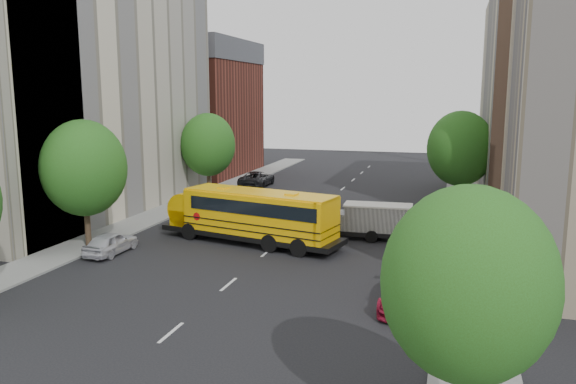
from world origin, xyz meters
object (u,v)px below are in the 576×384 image
at_px(street_tree_4, 460,149).
at_px(street_tree_5, 459,141).
at_px(parked_car_4, 438,210).
at_px(street_tree_2, 208,145).
at_px(school_bus, 249,213).
at_px(safari_truck, 371,220).
at_px(parked_car_2, 257,179).
at_px(street_tree_1, 84,168).
at_px(parked_car_3, 408,290).
at_px(parked_car_1, 194,207).
at_px(parked_car_0, 111,243).
at_px(street_tree_3, 468,284).

xyz_separation_m(street_tree_4, street_tree_5, (-0.00, 12.00, -0.37)).
xyz_separation_m(street_tree_4, parked_car_4, (-1.40, -3.80, -4.31)).
relative_size(street_tree_2, school_bus, 0.61).
height_order(school_bus, safari_truck, school_bus).
distance_m(street_tree_5, parked_car_2, 20.80).
height_order(street_tree_1, parked_car_3, street_tree_1).
relative_size(parked_car_1, parked_car_2, 0.69).
relative_size(street_tree_5, parked_car_3, 1.46).
bearing_deg(street_tree_2, parked_car_3, -48.54).
relative_size(street_tree_1, parked_car_2, 1.40).
xyz_separation_m(street_tree_5, parked_car_0, (-19.80, -30.89, -4.02)).
bearing_deg(parked_car_1, street_tree_1, 74.72).
height_order(street_tree_1, safari_truck, street_tree_1).
xyz_separation_m(school_bus, parked_car_2, (-6.98, 21.17, -1.15)).
bearing_deg(street_tree_1, street_tree_4, 39.29).
distance_m(street_tree_3, parked_car_3, 10.51).
relative_size(school_bus, parked_car_4, 2.79).
bearing_deg(street_tree_5, parked_car_1, -135.12).
xyz_separation_m(school_bus, parked_car_4, (11.42, 10.38, -1.17)).
bearing_deg(parked_car_0, street_tree_3, 146.83).
bearing_deg(street_tree_1, street_tree_2, 90.00).
bearing_deg(street_tree_5, parked_car_4, -95.06).
relative_size(street_tree_4, street_tree_5, 1.08).
distance_m(street_tree_3, parked_car_0, 24.04).
relative_size(parked_car_2, parked_car_3, 1.10).
bearing_deg(safari_truck, parked_car_3, -76.92).
xyz_separation_m(street_tree_2, parked_car_3, (19.80, -22.41, -4.08)).
bearing_deg(school_bus, street_tree_3, -41.50).
xyz_separation_m(street_tree_3, parked_car_2, (-19.80, 38.99, -3.67)).
relative_size(parked_car_0, parked_car_3, 0.78).
xyz_separation_m(street_tree_4, parked_car_3, (-2.20, -22.41, -4.33)).
bearing_deg(street_tree_3, street_tree_5, 90.00).
height_order(street_tree_5, parked_car_3, street_tree_5).
xyz_separation_m(parked_car_0, parked_car_1, (0.00, 11.18, -0.04)).
distance_m(street_tree_1, parked_car_0, 4.89).
height_order(street_tree_2, street_tree_4, street_tree_4).
bearing_deg(street_tree_3, parked_car_1, 129.19).
distance_m(street_tree_5, safari_truck, 23.90).
relative_size(street_tree_3, school_bus, 0.56).
height_order(street_tree_1, street_tree_3, street_tree_1).
distance_m(street_tree_1, street_tree_4, 28.43).
distance_m(street_tree_1, parked_car_1, 11.37).
relative_size(street_tree_4, parked_car_2, 1.43).
distance_m(safari_truck, parked_car_0, 16.36).
distance_m(street_tree_5, parked_car_1, 28.24).
height_order(street_tree_5, parked_car_0, street_tree_5).
relative_size(parked_car_1, parked_car_4, 0.86).
bearing_deg(street_tree_2, parked_car_1, -74.08).
distance_m(school_bus, safari_truck, 8.02).
height_order(street_tree_2, street_tree_5, street_tree_2).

